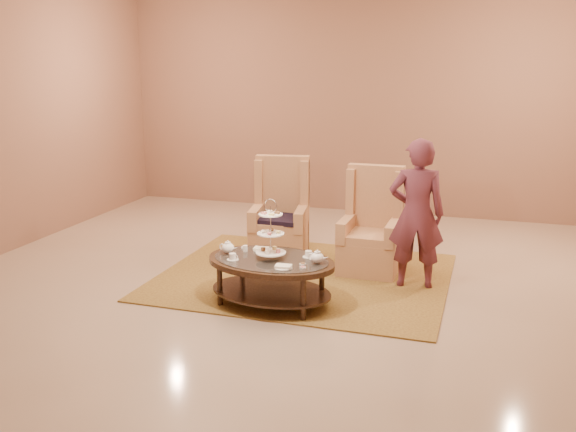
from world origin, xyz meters
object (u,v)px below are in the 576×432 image
(armchair_left, at_px, (280,223))
(person, at_px, (416,214))
(armchair_right, at_px, (371,236))
(tea_table, at_px, (271,267))

(armchair_left, relative_size, person, 0.77)
(person, bearing_deg, armchair_left, -29.73)
(armchair_right, bearing_deg, person, -36.83)
(armchair_right, xyz_separation_m, person, (0.55, -0.43, 0.41))
(tea_table, bearing_deg, armchair_right, 68.64)
(person, bearing_deg, armchair_right, -47.26)
(armchair_left, distance_m, person, 1.92)
(tea_table, height_order, armchair_left, armchair_left)
(armchair_left, bearing_deg, armchair_right, -19.36)
(person, bearing_deg, tea_table, 27.19)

